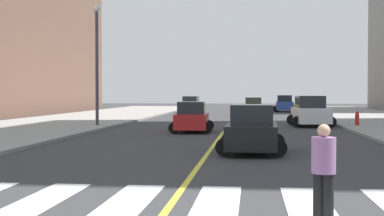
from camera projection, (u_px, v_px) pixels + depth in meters
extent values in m
cube|color=silver|center=(42.00, 200.00, 11.37)|extent=(0.90, 4.00, 0.01)
cube|color=silver|center=(128.00, 202.00, 11.18)|extent=(0.90, 4.00, 0.01)
cube|color=silver|center=(217.00, 204.00, 10.98)|extent=(0.90, 4.00, 0.01)
cube|color=silver|center=(309.00, 206.00, 10.79)|extent=(0.90, 4.00, 0.01)
cube|color=yellow|center=(233.00, 119.00, 46.86)|extent=(0.16, 80.00, 0.01)
cube|color=gold|center=(253.00, 109.00, 53.94)|extent=(1.92, 4.03, 0.85)
cube|color=#1E2328|center=(253.00, 101.00, 54.16)|extent=(1.58, 2.04, 0.72)
cylinder|color=black|center=(244.00, 113.00, 52.79)|extent=(0.65, 0.23, 0.64)
cylinder|color=black|center=(263.00, 113.00, 52.65)|extent=(0.65, 0.23, 0.64)
cylinder|color=black|center=(244.00, 112.00, 55.25)|extent=(0.65, 0.23, 0.64)
cylinder|color=black|center=(262.00, 112.00, 55.11)|extent=(0.65, 0.23, 0.64)
cube|color=red|center=(192.00, 121.00, 31.18)|extent=(1.87, 3.91, 0.83)
cube|color=#1E2328|center=(192.00, 108.00, 30.93)|extent=(1.53, 1.98, 0.70)
cylinder|color=black|center=(209.00, 125.00, 32.32)|extent=(0.63, 0.22, 0.62)
cylinder|color=black|center=(178.00, 125.00, 32.45)|extent=(0.63, 0.22, 0.62)
cylinder|color=black|center=(207.00, 128.00, 29.93)|extent=(0.63, 0.22, 0.62)
cylinder|color=black|center=(174.00, 128.00, 30.06)|extent=(0.63, 0.22, 0.62)
cube|color=silver|center=(311.00, 115.00, 36.58)|extent=(2.27, 4.63, 0.97)
cube|color=#1E2328|center=(310.00, 102.00, 36.82)|extent=(1.84, 2.35, 0.82)
cylinder|color=black|center=(297.00, 122.00, 35.25)|extent=(0.74, 0.27, 0.73)
cylinder|color=black|center=(331.00, 122.00, 35.13)|extent=(0.74, 0.27, 0.73)
cylinder|color=black|center=(292.00, 120.00, 38.05)|extent=(0.74, 0.27, 0.73)
cylinder|color=black|center=(323.00, 120.00, 37.93)|extent=(0.74, 0.27, 0.73)
cube|color=#236B42|center=(191.00, 107.00, 61.44)|extent=(2.07, 4.22, 0.89)
cube|color=#1E2328|center=(191.00, 100.00, 61.18)|extent=(1.67, 2.14, 0.75)
cylinder|color=black|center=(201.00, 110.00, 62.57)|extent=(0.68, 0.25, 0.67)
cylinder|color=black|center=(185.00, 109.00, 62.87)|extent=(0.68, 0.25, 0.67)
cylinder|color=black|center=(198.00, 110.00, 60.04)|extent=(0.68, 0.25, 0.67)
cylinder|color=black|center=(181.00, 110.00, 60.33)|extent=(0.68, 0.25, 0.67)
cube|color=#2D479E|center=(284.00, 106.00, 65.08)|extent=(2.11, 4.42, 0.93)
cube|color=#1E2328|center=(284.00, 99.00, 65.31)|extent=(1.73, 2.23, 0.79)
cylinder|color=black|center=(276.00, 109.00, 63.89)|extent=(0.71, 0.25, 0.71)
cylinder|color=black|center=(294.00, 109.00, 63.61)|extent=(0.71, 0.25, 0.71)
cylinder|color=black|center=(276.00, 108.00, 66.57)|extent=(0.71, 0.25, 0.71)
cylinder|color=black|center=(293.00, 108.00, 66.29)|extent=(0.71, 0.25, 0.71)
cube|color=black|center=(252.00, 135.00, 20.29)|extent=(1.90, 4.02, 0.85)
cube|color=#1E2328|center=(252.00, 114.00, 20.51)|extent=(1.57, 2.03, 0.72)
cylinder|color=black|center=(225.00, 147.00, 19.20)|extent=(0.65, 0.22, 0.64)
cylinder|color=black|center=(278.00, 148.00, 18.96)|extent=(0.65, 0.22, 0.64)
cylinder|color=black|center=(229.00, 141.00, 21.64)|extent=(0.65, 0.22, 0.64)
cylinder|color=black|center=(277.00, 142.00, 21.40)|extent=(0.65, 0.22, 0.64)
cylinder|color=black|center=(328.00, 198.00, 9.43)|extent=(0.19, 0.19, 0.83)
cylinder|color=black|center=(319.00, 197.00, 9.53)|extent=(0.19, 0.19, 0.83)
cylinder|color=#99669E|center=(324.00, 155.00, 9.46)|extent=(0.42, 0.42, 0.62)
sphere|color=tan|center=(324.00, 131.00, 9.45)|extent=(0.22, 0.22, 0.22)
cylinder|color=red|center=(357.00, 120.00, 35.16)|extent=(0.26, 0.26, 0.70)
sphere|color=red|center=(357.00, 113.00, 35.14)|extent=(0.22, 0.22, 0.22)
cylinder|color=#38383D|center=(97.00, 68.00, 35.28)|extent=(0.20, 0.20, 7.31)
sphere|color=silver|center=(97.00, 8.00, 35.18)|extent=(0.44, 0.44, 0.44)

